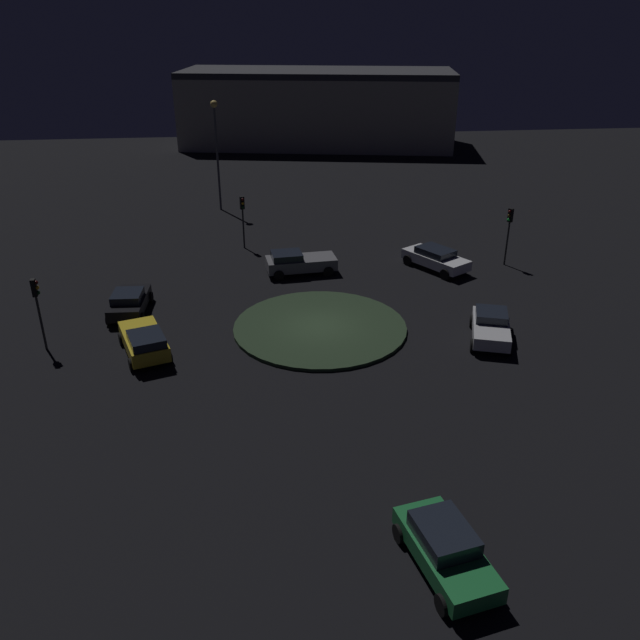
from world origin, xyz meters
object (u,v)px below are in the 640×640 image
car_white (436,258)px  car_grey (299,262)px  car_silver (491,326)px  store_building (317,108)px  traffic_light_southwest (509,225)px  traffic_light_east (37,300)px  car_green (445,548)px  car_yellow (144,341)px  car_black (129,302)px  streetlamp_south (216,137)px  traffic_light_south (243,212)px

car_white → car_grey: 9.09m
car_silver → store_building: store_building is taller
traffic_light_southwest → traffic_light_east: size_ratio=1.01×
car_green → store_building: 68.31m
car_yellow → store_building: size_ratio=0.13×
car_grey → car_black: bearing=-158.6°
car_green → traffic_light_southwest: size_ratio=1.12×
car_grey → streetlamp_south: size_ratio=0.52×
traffic_light_southwest → store_building: size_ratio=0.11×
car_green → traffic_light_east: size_ratio=1.14×
car_grey → traffic_light_south: 6.67m
car_black → traffic_light_southwest: (-24.01, -5.13, 2.05)m
car_white → traffic_light_south: size_ratio=1.28×
car_green → traffic_light_southwest: (-11.43, -25.19, 2.02)m
car_yellow → car_grey: size_ratio=0.95×
car_yellow → traffic_light_east: (5.12, -1.17, 1.98)m
car_green → traffic_light_east: bearing=-147.2°
car_black → car_green: car_green is taller
car_silver → car_yellow: size_ratio=0.98×
car_white → car_grey: size_ratio=1.04×
car_black → traffic_light_south: size_ratio=1.06×
car_white → store_building: bearing=151.8°
car_white → car_black: car_white is taller
car_green → car_yellow: bearing=-155.8°
car_white → car_green: bearing=-47.3°
car_green → traffic_light_southwest: traffic_light_southwest is taller
car_white → car_yellow: bearing=-93.1°
car_yellow → car_black: bearing=-1.9°
traffic_light_southwest → traffic_light_east: 29.06m
car_green → traffic_light_east: 22.97m
car_yellow → streetlamp_south: bearing=-25.2°
traffic_light_east → traffic_light_southwest: bearing=15.0°
car_black → streetlamp_south: bearing=-10.0°
car_black → car_green: bearing=-145.4°
car_black → streetlamp_south: size_ratio=0.45×
store_building → car_green: bearing=97.7°
car_grey → traffic_light_east: size_ratio=1.20×
car_green → streetlamp_south: size_ratio=0.49×
car_green → traffic_light_south: traffic_light_south is taller
car_green → streetlamp_south: 41.71m
car_silver → traffic_light_east: 23.04m
car_silver → car_white: car_white is taller
car_green → car_grey: size_ratio=0.94×
traffic_light_east → car_silver: bearing=-6.6°
car_white → traffic_light_southwest: size_ratio=1.24×
car_white → store_building: size_ratio=0.14×
traffic_light_south → streetlamp_south: size_ratio=0.42×
car_green → traffic_light_south: size_ratio=1.16×
traffic_light_southwest → traffic_light_south: 18.26m
car_white → traffic_light_southwest: (-4.87, -0.27, 2.01)m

